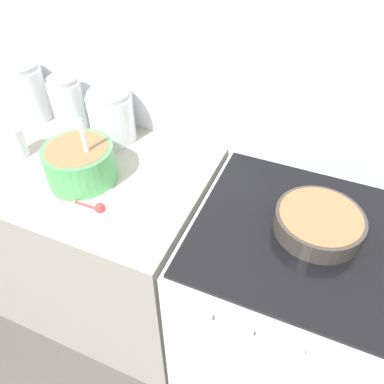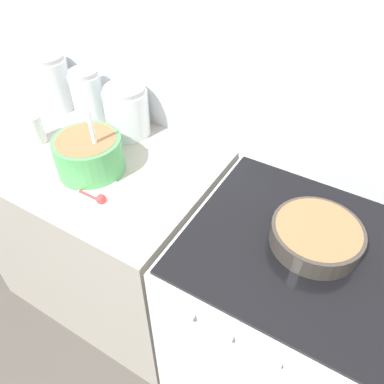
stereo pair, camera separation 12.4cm
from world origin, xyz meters
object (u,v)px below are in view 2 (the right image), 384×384
object	(u,v)px
baking_pan	(316,235)
storage_jar_right	(127,114)
storage_jar_left	(53,86)
tin_can	(35,129)
stove	(275,319)
mixing_bowl	(89,153)
storage_jar_middle	(88,99)

from	to	relation	value
baking_pan	storage_jar_right	distance (m)	0.88
storage_jar_left	tin_can	distance (m)	0.29
storage_jar_left	tin_can	xyz separation A→B (m)	(0.14, -0.25, -0.04)
storage_jar_right	tin_can	xyz separation A→B (m)	(-0.28, -0.25, -0.03)
stove	storage_jar_left	distance (m)	1.38
stove	storage_jar_left	xyz separation A→B (m)	(-1.24, 0.22, 0.56)
storage_jar_left	storage_jar_right	size ratio (longest dim) A/B	1.17
baking_pan	storage_jar_left	size ratio (longest dim) A/B	1.13
baking_pan	storage_jar_right	bearing A→B (deg)	167.49
mixing_bowl	storage_jar_right	size ratio (longest dim) A/B	1.27
storage_jar_middle	storage_jar_left	bearing A→B (deg)	180.00
mixing_bowl	storage_jar_middle	distance (m)	0.37
storage_jar_middle	tin_can	world-z (taller)	storage_jar_middle
baking_pan	storage_jar_right	world-z (taller)	storage_jar_right
stove	mixing_bowl	xyz separation A→B (m)	(-0.79, -0.05, 0.54)
mixing_bowl	tin_can	xyz separation A→B (m)	(-0.32, 0.03, -0.02)
tin_can	storage_jar_right	bearing A→B (deg)	41.44
storage_jar_right	storage_jar_left	bearing A→B (deg)	180.00
baking_pan	storage_jar_middle	bearing A→B (deg)	169.88
baking_pan	tin_can	size ratio (longest dim) A/B	2.30
stove	storage_jar_right	size ratio (longest dim) A/B	4.41
stove	storage_jar_left	world-z (taller)	storage_jar_left
baking_pan	storage_jar_left	distance (m)	1.30
tin_can	stove	bearing A→B (deg)	1.41
baking_pan	storage_jar_left	bearing A→B (deg)	171.51
stove	storage_jar_left	size ratio (longest dim) A/B	3.77
mixing_bowl	storage_jar_left	world-z (taller)	mixing_bowl
mixing_bowl	stove	bearing A→B (deg)	3.85
mixing_bowl	storage_jar_right	distance (m)	0.28
storage_jar_right	baking_pan	bearing A→B (deg)	-12.51
storage_jar_left	storage_jar_right	world-z (taller)	storage_jar_left
baking_pan	storage_jar_left	world-z (taller)	storage_jar_left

